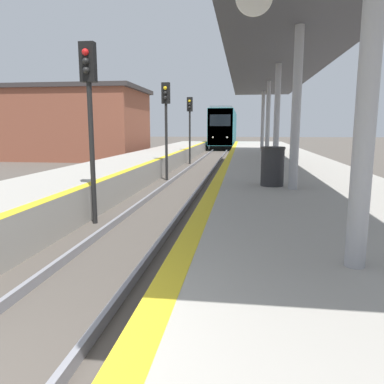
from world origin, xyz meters
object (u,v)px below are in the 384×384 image
signal_near (89,99)px  signal_mid (166,113)px  signal_far (190,117)px  trash_bin (272,166)px  train (224,128)px

signal_near → signal_mid: size_ratio=1.00×
signal_mid → signal_far: 7.92m
signal_near → signal_mid: bearing=88.5°
signal_mid → signal_far: size_ratio=1.00×
signal_near → trash_bin: signal_near is taller
signal_mid → trash_bin: bearing=-59.0°
trash_bin → signal_far: bearing=105.9°
train → signal_near: 38.49m
signal_near → signal_far: bearing=89.5°
signal_near → trash_bin: size_ratio=4.36×
train → trash_bin: 37.63m
train → trash_bin: (3.09, -37.49, -0.94)m
signal_near → signal_far: 15.83m
signal_far → trash_bin: size_ratio=4.36×
train → signal_mid: size_ratio=4.17×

